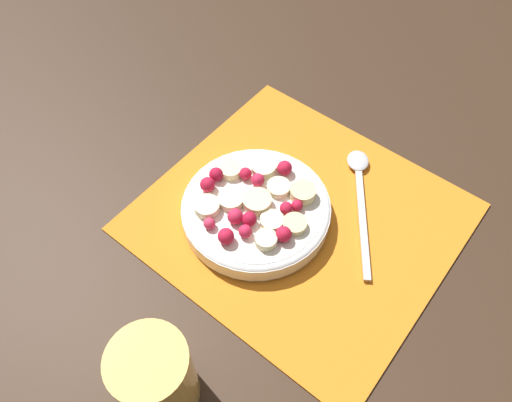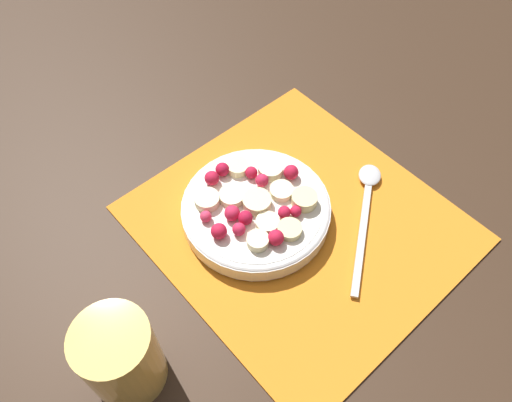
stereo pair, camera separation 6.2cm
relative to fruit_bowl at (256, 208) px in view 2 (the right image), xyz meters
name	(u,v)px [view 2 (the right image)]	position (x,y,z in m)	size (l,w,h in m)	color
ground_plane	(299,224)	(-0.04, -0.04, -0.02)	(3.00, 3.00, 0.00)	#382619
placemat	(299,223)	(-0.04, -0.04, -0.02)	(0.37, 0.35, 0.01)	orange
fruit_bowl	(256,208)	(0.00, 0.00, 0.00)	(0.19, 0.19, 0.05)	white
spoon	(367,199)	(-0.08, -0.13, -0.01)	(0.13, 0.18, 0.01)	silver
drinking_glass	(121,357)	(-0.06, 0.23, 0.03)	(0.08, 0.08, 0.11)	#F4CC66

